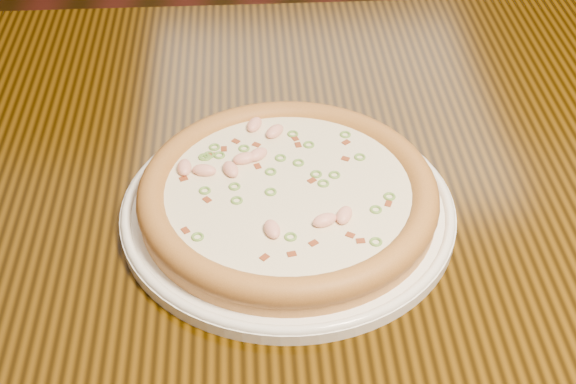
{
  "coord_description": "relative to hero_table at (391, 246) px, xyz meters",
  "views": [
    {
      "loc": [
        -0.41,
        -1.43,
        1.28
      ],
      "look_at": [
        -0.38,
        -0.84,
        0.78
      ],
      "focal_mm": 50.0,
      "sensor_mm": 36.0,
      "label": 1
    }
  ],
  "objects": [
    {
      "name": "pizza",
      "position": [
        -0.12,
        -0.05,
        0.13
      ],
      "size": [
        0.29,
        0.29,
        0.03
      ],
      "color": "#C48043",
      "rests_on": "plate"
    },
    {
      "name": "ground",
      "position": [
        0.26,
        0.79,
        -0.65
      ],
      "size": [
        9.0,
        9.0,
        0.0
      ],
      "primitive_type": "plane",
      "color": "black"
    },
    {
      "name": "hero_table",
      "position": [
        0.0,
        0.0,
        0.0
      ],
      "size": [
        1.2,
        0.8,
        0.75
      ],
      "color": "black",
      "rests_on": "ground"
    },
    {
      "name": "plate",
      "position": [
        -0.12,
        -0.05,
        0.11
      ],
      "size": [
        0.33,
        0.33,
        0.02
      ],
      "color": "white",
      "rests_on": "hero_table"
    }
  ]
}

